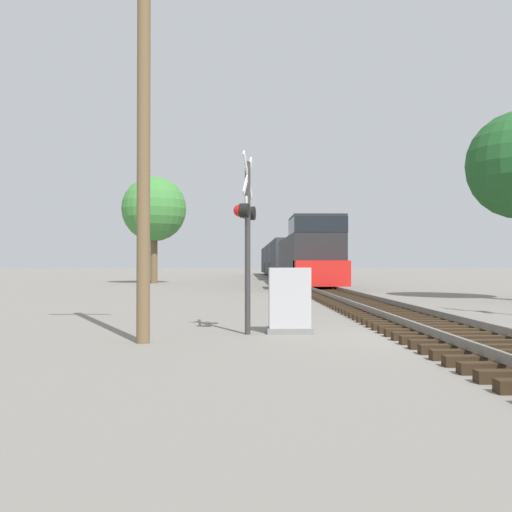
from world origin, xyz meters
name	(u,v)px	position (x,y,z in m)	size (l,w,h in m)	color
ground_plane	(453,338)	(0.00, 0.00, 0.00)	(400.00, 400.00, 0.00)	slate
rail_track_bed	(453,332)	(0.00, 0.00, 0.14)	(2.60, 160.00, 0.31)	black
freight_train	(284,260)	(0.00, 50.14, 1.95)	(2.95, 62.32, 4.24)	#232326
crossing_signal_near	(246,224)	(-4.14, 0.76, 2.35)	(0.49, 1.01, 3.84)	#333333
relay_cabinet	(290,301)	(-3.21, 0.97, 0.70)	(0.98, 0.53, 1.41)	slate
utility_pole	(144,101)	(-6.10, -0.61, 4.58)	(1.80, 0.25, 8.83)	brown
tree_mid_background	(154,210)	(-11.18, 34.87, 5.77)	(5.03, 5.03, 8.32)	brown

